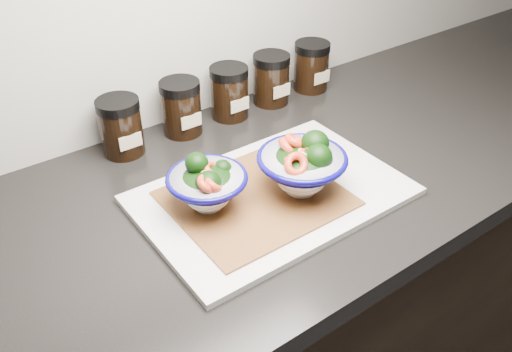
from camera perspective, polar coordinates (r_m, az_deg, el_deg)
cabinet at (r=1.36m, az=4.42°, el=-15.29°), size 3.43×0.58×0.86m
countertop at (r=1.05m, az=5.52°, el=0.56°), size 3.50×0.60×0.04m
cutting_board at (r=0.94m, az=1.69°, el=-2.01°), size 0.45×0.30×0.01m
bamboo_mat at (r=0.92m, az=-0.00°, el=-2.35°), size 0.28×0.24×0.00m
bowl_left at (r=0.88m, az=-5.14°, el=-1.01°), size 0.13×0.13×0.09m
bowl_right at (r=0.91m, az=4.96°, el=1.08°), size 0.15×0.15×0.10m
spice_jar_a at (r=1.07m, az=-14.04°, el=5.06°), size 0.08×0.08×0.11m
spice_jar_b at (r=1.11m, az=-7.87°, el=7.15°), size 0.08×0.08×0.11m
spice_jar_c at (r=1.16m, az=-2.82°, el=8.80°), size 0.08×0.08×0.11m
spice_jar_d at (r=1.22m, az=1.61°, el=10.18°), size 0.08×0.08×0.11m
spice_jar_e at (r=1.29m, az=5.84°, el=11.42°), size 0.08×0.08×0.11m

